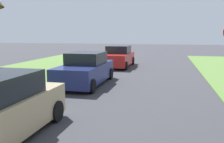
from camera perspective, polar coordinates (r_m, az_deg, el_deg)
The scene contains 2 objects.
parked_sedan_navy at distance 12.26m, azimuth -6.11°, elevation 0.41°, with size 1.96×4.41×1.57m.
parked_sedan_red at distance 18.75m, azimuth 1.45°, elevation 3.35°, with size 1.96×4.41×1.57m.
Camera 1 is at (1.60, 1.65, 2.50)m, focal length 39.67 mm.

